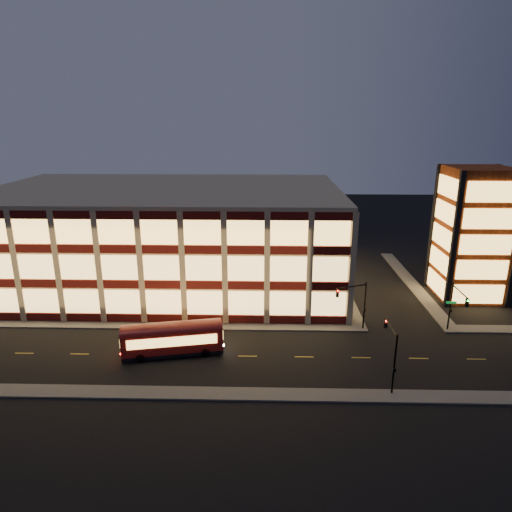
{
  "coord_description": "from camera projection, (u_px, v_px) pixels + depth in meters",
  "views": [
    {
      "loc": [
        12.01,
        -49.03,
        24.32
      ],
      "look_at": [
        10.53,
        8.0,
        6.84
      ],
      "focal_mm": 32.0,
      "sensor_mm": 36.0,
      "label": 1
    }
  ],
  "objects": [
    {
      "name": "trolley_bus",
      "position": [
        172.0,
        337.0,
        48.25
      ],
      "size": [
        10.79,
        4.65,
        3.55
      ],
      "rotation": [
        0.0,
        0.0,
        0.2
      ],
      "color": "maroon",
      "rests_on": "ground"
    },
    {
      "name": "sidewalk_tower_west",
      "position": [
        411.0,
        282.0,
        69.67
      ],
      "size": [
        2.0,
        30.0,
        0.15
      ],
      "primitive_type": "cube",
      "color": "#514F4C",
      "rests_on": "ground"
    },
    {
      "name": "office_building",
      "position": [
        168.0,
        235.0,
        68.4
      ],
      "size": [
        50.45,
        30.45,
        14.5
      ],
      "color": "tan",
      "rests_on": "ground"
    },
    {
      "name": "stair_tower",
      "position": [
        472.0,
        234.0,
        62.08
      ],
      "size": [
        8.6,
        8.6,
        18.0
      ],
      "color": "#8C3814",
      "rests_on": "ground"
    },
    {
      "name": "traffic_signal_far",
      "position": [
        355.0,
        299.0,
        52.75
      ],
      "size": [
        3.79,
        1.87,
        6.0
      ],
      "color": "black",
      "rests_on": "ground"
    },
    {
      "name": "sidewalk_office_east",
      "position": [
        339.0,
        282.0,
        69.94
      ],
      "size": [
        2.0,
        30.0,
        0.15
      ],
      "primitive_type": "cube",
      "color": "#514F4C",
      "rests_on": "ground"
    },
    {
      "name": "traffic_signal_near",
      "position": [
        391.0,
        346.0,
        41.95
      ],
      "size": [
        0.32,
        4.45,
        6.0
      ],
      "color": "black",
      "rests_on": "ground"
    },
    {
      "name": "traffic_signal_right",
      "position": [
        456.0,
        303.0,
        51.66
      ],
      "size": [
        1.2,
        4.37,
        6.0
      ],
      "color": "black",
      "rests_on": "ground"
    },
    {
      "name": "sidewalk_near",
      "position": [
        136.0,
        392.0,
        41.84
      ],
      "size": [
        100.0,
        2.0,
        0.15
      ],
      "primitive_type": "cube",
      "color": "#514F4C",
      "rests_on": "ground"
    },
    {
      "name": "sidewalk_tower_south",
      "position": [
        502.0,
        329.0,
        54.23
      ],
      "size": [
        14.0,
        2.0,
        0.15
      ],
      "primitive_type": "cube",
      "color": "#514F4C",
      "rests_on": "ground"
    },
    {
      "name": "sidewalk_office_south",
      "position": [
        143.0,
        325.0,
        55.29
      ],
      "size": [
        54.0,
        2.0,
        0.15
      ],
      "primitive_type": "cube",
      "color": "#514F4C",
      "rests_on": "ground"
    },
    {
      "name": "ground",
      "position": [
        166.0,
        330.0,
        54.28
      ],
      "size": [
        200.0,
        200.0,
        0.0
      ],
      "primitive_type": "plane",
      "color": "black",
      "rests_on": "ground"
    }
  ]
}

